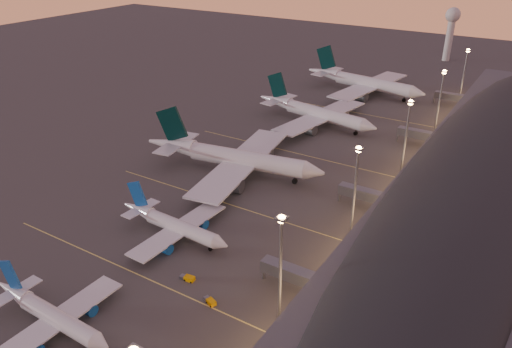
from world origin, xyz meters
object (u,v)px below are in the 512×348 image
object	(u,v)px
airliner_wide_far	(363,82)
baggage_tug_c	(188,278)
radar_tower	(451,25)
airliner_narrow_south	(50,314)
airliner_wide_mid	(315,112)
airliner_narrow_north	(173,225)
baggage_tug_d	(210,301)
airliner_wide_near	(232,157)

from	to	relation	value
airliner_wide_far	baggage_tug_c	size ratio (longest dim) A/B	17.22
radar_tower	baggage_tug_c	size ratio (longest dim) A/B	8.45
airliner_narrow_south	airliner_wide_mid	distance (m)	139.95
airliner_narrow_north	airliner_wide_far	bearing A→B (deg)	94.04
baggage_tug_d	baggage_tug_c	bearing A→B (deg)	178.54
airliner_wide_far	baggage_tug_d	distance (m)	172.49
airliner_narrow_south	airliner_wide_near	distance (m)	82.22
airliner_narrow_north	airliner_wide_near	size ratio (longest dim) A/B	0.56
radar_tower	baggage_tug_d	bearing A→B (deg)	-87.73
baggage_tug_d	airliner_narrow_south	bearing A→B (deg)	-115.14
airliner_narrow_south	airliner_narrow_north	distance (m)	40.28
airliner_narrow_north	baggage_tug_c	xyz separation A→B (m)	(15.40, -13.01, -2.91)
airliner_wide_mid	baggage_tug_c	distance (m)	114.64
airliner_narrow_south	baggage_tug_c	size ratio (longest dim) A/B	9.00
airliner_narrow_south	baggage_tug_c	xyz separation A→B (m)	(14.35, 27.25, -2.70)
airliner_narrow_south	radar_tower	size ratio (longest dim) A/B	1.06
airliner_wide_mid	airliner_narrow_south	bearing A→B (deg)	-77.65
airliner_narrow_south	airliner_narrow_north	world-z (taller)	airliner_narrow_north
airliner_narrow_north	airliner_wide_far	xyz separation A→B (m)	(-5.03, 153.04, 2.04)
radar_tower	airliner_wide_far	bearing A→B (deg)	-101.66
airliner_narrow_north	radar_tower	size ratio (longest dim) A/B	1.14
airliner_narrow_south	baggage_tug_c	bearing A→B (deg)	62.94
airliner_wide_near	airliner_wide_far	distance (m)	111.81
airliner_wide_near	baggage_tug_c	bearing A→B (deg)	-75.08
baggage_tug_c	airliner_narrow_south	bearing A→B (deg)	-123.17
airliner_narrow_south	radar_tower	bearing A→B (deg)	88.05
airliner_wide_far	airliner_wide_mid	bearing A→B (deg)	-82.33
airliner_wide_near	radar_tower	bearing A→B (deg)	74.20
airliner_narrow_south	airliner_wide_near	size ratio (longest dim) A/B	0.53
airliner_wide_mid	radar_tower	xyz separation A→B (m)	(20.57, 147.66, 16.96)
airliner_wide_near	radar_tower	distance (m)	207.83
airliner_wide_near	baggage_tug_d	distance (m)	67.41
airliner_narrow_north	airliner_wide_far	size ratio (longest dim) A/B	0.56
radar_tower	baggage_tug_d	distance (m)	264.99
airliner_narrow_south	baggage_tug_d	xyz separation A→B (m)	(23.79, 23.50, -2.73)
airliner_wide_mid	radar_tower	bearing A→B (deg)	91.46
airliner_wide_near	baggage_tug_d	bearing A→B (deg)	-69.04
airliner_narrow_south	airliner_wide_far	size ratio (longest dim) A/B	0.52
airliner_narrow_south	baggage_tug_c	distance (m)	30.92
airliner_wide_near	airliner_wide_far	bearing A→B (deg)	78.64
airliner_narrow_north	baggage_tug_c	world-z (taller)	airliner_narrow_north
baggage_tug_d	radar_tower	bearing A→B (deg)	112.49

